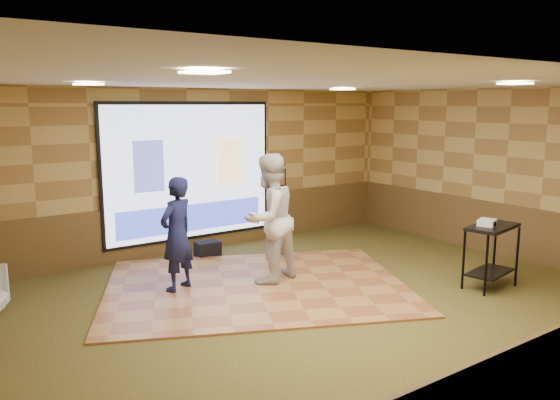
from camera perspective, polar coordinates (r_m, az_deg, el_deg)
ground at (r=7.57m, az=2.54°, el=-11.03°), size 9.00×9.00×0.00m
room_shell at (r=7.09m, az=2.67°, el=4.98°), size 9.04×7.04×3.02m
wainscot_back at (r=10.29m, az=-9.29°, el=-2.69°), size 9.00×0.04×0.95m
wainscot_front at (r=5.29m, az=27.13°, el=-16.18°), size 9.00×0.04×0.95m
wainscot_right at (r=10.65m, az=22.11°, el=-2.88°), size 0.04×7.00×0.95m
projector_screen at (r=10.09m, az=-9.34°, el=2.81°), size 3.32×0.06×2.52m
downlight_nw at (r=7.70m, az=-19.39°, el=11.36°), size 0.32×0.32×0.02m
downlight_ne at (r=9.85m, az=6.57°, el=11.43°), size 0.32×0.32×0.02m
downlight_sw at (r=4.62m, az=-7.91°, el=13.10°), size 0.32×0.32×0.02m
downlight_se at (r=7.69m, az=23.35°, el=11.11°), size 0.32×0.32×0.02m
dance_floor at (r=8.32m, az=-2.51°, el=-8.92°), size 5.41×4.89×0.03m
player_left at (r=8.03m, az=-10.72°, el=-3.50°), size 0.72×0.62×1.66m
player_right at (r=8.23m, az=-1.16°, el=-1.94°), size 1.11×0.97×1.96m
av_table at (r=8.68m, az=21.23°, el=-4.34°), size 0.91×0.48×0.95m
projector at (r=8.56m, az=20.82°, el=-2.21°), size 0.34×0.31×0.09m
mic_stand at (r=10.54m, az=0.30°, el=-2.16°), size 0.63×0.26×1.62m
duffel_bag at (r=9.97m, az=-7.57°, el=-5.08°), size 0.43×0.29×0.27m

